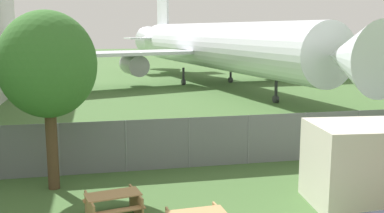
# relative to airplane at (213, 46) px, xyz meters

# --- Properties ---
(perimeter_fence) EXTENTS (56.07, 0.07, 2.08)m
(perimeter_fence) POSITION_rel_airplane_xyz_m (-7.80, -26.01, -2.87)
(perimeter_fence) COLOR slate
(perimeter_fence) RESTS_ON ground
(airplane) EXTENTS (35.48, 44.37, 12.82)m
(airplane) POSITION_rel_airplane_xyz_m (0.00, 0.00, 0.00)
(airplane) COLOR white
(airplane) RESTS_ON ground
(portable_cabin) EXTENTS (4.25, 2.90, 2.65)m
(portable_cabin) POSITION_rel_airplane_xyz_m (-2.76, -31.03, -2.58)
(portable_cabin) COLOR beige
(portable_cabin) RESTS_ON ground
(picnic_bench_open_grass) EXTENTS (1.85, 1.69, 0.76)m
(picnic_bench_open_grass) POSITION_rel_airplane_xyz_m (-11.02, -30.42, -3.44)
(picnic_bench_open_grass) COLOR tan
(picnic_bench_open_grass) RESTS_ON ground
(tree_near_hangar) EXTENTS (3.33, 3.33, 6.26)m
(tree_near_hangar) POSITION_rel_airplane_xyz_m (-13.00, -27.40, 0.48)
(tree_near_hangar) COLOR #4C3823
(tree_near_hangar) RESTS_ON ground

